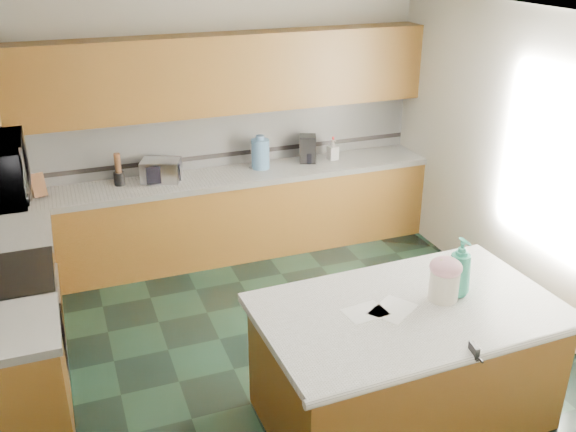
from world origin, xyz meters
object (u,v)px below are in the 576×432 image
toaster_oven (161,170)px  knife_block (38,185)px  island_top (409,311)px  treat_jar (444,285)px  soap_bottle_island (460,267)px  island_base (404,366)px  coffee_maker (308,149)px

toaster_oven → knife_block: bearing=-158.2°
island_top → toaster_oven: size_ratio=5.36×
toaster_oven → island_top: bearing=-47.5°
treat_jar → knife_block: size_ratio=0.94×
treat_jar → island_top: bearing=170.8°
island_top → toaster_oven: 3.19m
treat_jar → soap_bottle_island: soap_bottle_island is taller
island_base → knife_block: (-2.31, 2.98, 0.60)m
island_base → treat_jar: treat_jar is taller
island_base → soap_bottle_island: bearing=3.5°
treat_jar → toaster_oven: 3.28m
soap_bottle_island → coffee_maker: (0.08, 2.98, -0.06)m
knife_block → toaster_oven: 1.18m
treat_jar → coffee_maker: coffee_maker is taller
treat_jar → coffee_maker: 3.01m
island_base → toaster_oven: bearing=109.2°
island_top → soap_bottle_island: 0.47m
toaster_oven → coffee_maker: coffee_maker is taller
toaster_oven → coffee_maker: size_ratio=1.29×
knife_block → toaster_oven: knife_block is taller
toaster_oven → coffee_maker: 1.61m
island_base → coffee_maker: (0.48, 3.01, 0.64)m
knife_block → soap_bottle_island: bearing=-62.7°
treat_jar → knife_block: bearing=118.7°
island_top → treat_jar: size_ratio=9.60×
island_top → knife_block: (-2.31, 2.98, 0.14)m
toaster_oven → coffee_maker: bearing=22.8°
coffee_maker → soap_bottle_island: bearing=-70.4°
island_base → treat_jar: (0.27, 0.01, 0.60)m
island_base → island_top: 0.46m
treat_jar → toaster_oven: size_ratio=0.56×
island_base → treat_jar: size_ratio=9.13×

